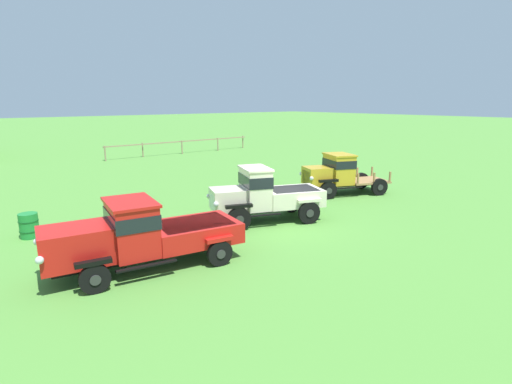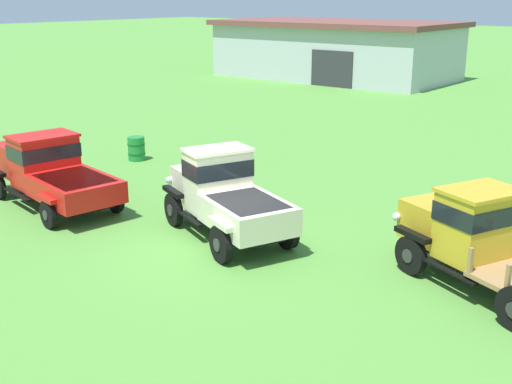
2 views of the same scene
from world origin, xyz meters
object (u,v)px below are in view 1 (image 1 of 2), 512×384
(vintage_truck_foreground_near, at_px, (140,234))
(vintage_truck_midrow_center, at_px, (336,173))
(oil_drum_beside_row, at_px, (29,226))
(vintage_truck_second_in_line, at_px, (265,195))

(vintage_truck_foreground_near, relative_size, vintage_truck_midrow_center, 1.22)
(vintage_truck_midrow_center, bearing_deg, oil_drum_beside_row, 169.45)
(vintage_truck_second_in_line, bearing_deg, vintage_truck_midrow_center, 11.59)
(vintage_truck_foreground_near, distance_m, oil_drum_beside_row, 5.46)
(vintage_truck_midrow_center, distance_m, oil_drum_beside_row, 14.01)
(vintage_truck_foreground_near, xyz_separation_m, vintage_truck_second_in_line, (5.81, 1.27, 0.06))
(vintage_truck_midrow_center, relative_size, oil_drum_beside_row, 5.36)
(vintage_truck_second_in_line, relative_size, vintage_truck_midrow_center, 1.01)
(vintage_truck_second_in_line, xyz_separation_m, vintage_truck_midrow_center, (5.97, 1.22, 0.03))
(vintage_truck_midrow_center, bearing_deg, vintage_truck_foreground_near, -168.04)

